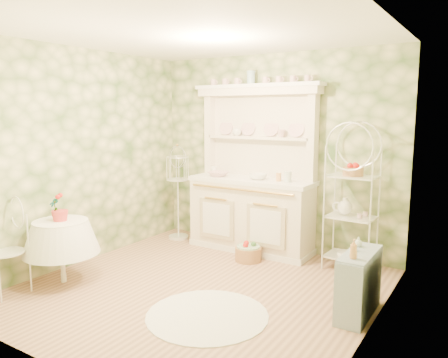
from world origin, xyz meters
The scene contains 22 objects.
floor centered at (0.00, 0.00, 0.00)m, with size 3.60×3.60×0.00m, color tan.
ceiling centered at (0.00, 0.00, 2.70)m, with size 3.60×3.60×0.00m, color white.
wall_left centered at (-1.80, 0.00, 1.35)m, with size 3.60×3.60×0.00m, color beige.
wall_right centered at (1.80, 0.00, 1.35)m, with size 3.60×3.60×0.00m, color beige.
wall_back centered at (0.00, 1.80, 1.35)m, with size 3.60×3.60×0.00m, color beige.
wall_front centered at (0.00, -1.80, 1.35)m, with size 3.60×3.60×0.00m, color beige.
kitchen_dresser centered at (-0.20, 1.52, 1.15)m, with size 1.87×0.61×2.29m, color white.
bakers_rack centered at (1.19, 1.50, 0.96)m, with size 0.60×0.43×1.92m, color white.
side_shelf centered at (1.63, 0.30, 0.32)m, with size 0.27×0.74×0.63m, color #95A5BA.
round_table centered at (-1.42, -0.67, 0.34)m, with size 0.62×0.62×0.68m, color white.
cafe_chair centered at (-1.66, -1.20, 0.38)m, with size 0.34×0.34×0.75m, color white.
birdcage_stand centered at (-1.40, 1.41, 0.73)m, with size 0.34×0.34×1.46m, color white.
floor_basket centered at (0.01, 1.08, 0.09)m, with size 0.29×0.29×0.19m, color #B17E50.
lace_rug centered at (0.44, -0.49, 0.00)m, with size 1.17×1.17×0.01m, color white.
bowl_floral centered at (-0.69, 1.45, 1.02)m, with size 0.28×0.28×0.07m, color white.
bowl_white centered at (-0.08, 1.48, 1.02)m, with size 0.25×0.25×0.08m, color white.
cup_left centered at (-0.53, 1.68, 1.61)m, with size 0.13×0.13×0.10m, color white.
cup_right centered at (0.16, 1.68, 1.61)m, with size 0.11×0.11×0.10m, color white.
potted_geranium centered at (-1.47, -0.69, 0.85)m, with size 0.14×0.10×0.27m, color #3F7238.
bottle_amber centered at (1.63, 0.10, 0.68)m, with size 0.07×0.07×0.18m, color tan.
bottle_blue centered at (1.56, 0.32, 0.65)m, with size 0.04×0.04×0.10m, color #91B4C5.
bottle_glass centered at (1.56, 0.48, 0.65)m, with size 0.07×0.07×0.10m, color silver.
Camera 1 is at (2.65, -3.69, 1.91)m, focal length 35.00 mm.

